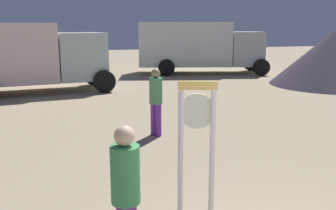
% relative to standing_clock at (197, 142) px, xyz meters
% --- Properties ---
extents(standing_clock, '(0.47, 0.24, 2.02)m').
position_rel_standing_clock_xyz_m(standing_clock, '(0.00, 0.00, 0.00)').
color(standing_clock, white).
rests_on(standing_clock, ground_plane).
extents(person_near_clock, '(0.32, 0.32, 1.66)m').
position_rel_standing_clock_xyz_m(person_near_clock, '(-0.98, -0.41, -0.34)').
color(person_near_clock, '#7E3188').
rests_on(person_near_clock, ground_plane).
extents(person_distant, '(0.32, 0.32, 1.66)m').
position_rel_standing_clock_xyz_m(person_distant, '(0.75, 4.51, -0.33)').
color(person_distant, '#70319F').
rests_on(person_distant, ground_plane).
extents(box_truck_near, '(6.56, 2.94, 2.77)m').
position_rel_standing_clock_xyz_m(box_truck_near, '(-2.65, 11.87, 0.27)').
color(box_truck_near, silver).
rests_on(box_truck_near, ground_plane).
extents(box_truck_far, '(7.48, 4.24, 2.87)m').
position_rel_standing_clock_xyz_m(box_truck_far, '(6.37, 15.78, 0.31)').
color(box_truck_far, silver).
rests_on(box_truck_far, ground_plane).
extents(dome_tent, '(5.45, 5.45, 2.47)m').
position_rel_standing_clock_xyz_m(dome_tent, '(10.58, 9.90, -0.03)').
color(dome_tent, '#3E3642').
rests_on(dome_tent, ground_plane).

